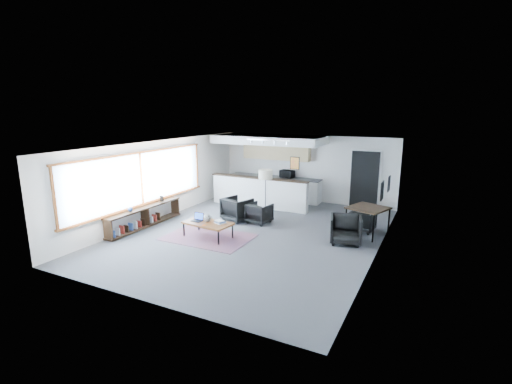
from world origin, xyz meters
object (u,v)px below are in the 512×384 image
at_px(dining_table, 368,210).
at_px(dining_chair_near, 346,230).
at_px(armchair_right, 259,212).
at_px(laptop, 198,218).
at_px(floor_lamp, 265,176).
at_px(dining_chair_far, 363,222).
at_px(coffee_table, 208,223).
at_px(ceramic_pot, 207,218).
at_px(armchair_left, 237,208).
at_px(microwave, 287,173).
at_px(book_stack, 220,222).

xyz_separation_m(dining_table, dining_chair_near, (-0.40, -0.96, -0.40)).
bearing_deg(armchair_right, laptop, 69.13).
bearing_deg(floor_lamp, laptop, -110.01).
bearing_deg(floor_lamp, dining_table, -5.32).
bearing_deg(armchair_right, dining_chair_far, -159.72).
height_order(coffee_table, dining_table, dining_table).
distance_m(ceramic_pot, armchair_left, 1.83).
height_order(coffee_table, microwave, microwave).
distance_m(book_stack, dining_table, 4.27).
height_order(ceramic_pot, dining_chair_near, dining_chair_near).
xyz_separation_m(armchair_right, dining_chair_near, (2.92, -0.59, 0.00)).
bearing_deg(armchair_left, ceramic_pot, 107.14).
bearing_deg(dining_chair_far, floor_lamp, 6.29).
distance_m(laptop, dining_chair_far, 4.91).
bearing_deg(ceramic_pot, dining_table, 28.89).
relative_size(book_stack, armchair_left, 0.41).
xyz_separation_m(armchair_left, armchair_right, (0.80, 0.04, -0.06)).
bearing_deg(coffee_table, ceramic_pot, 141.17).
bearing_deg(dining_table, dining_chair_near, -112.56).
bearing_deg(ceramic_pot, floor_lamp, 76.27).
bearing_deg(microwave, armchair_left, -88.23).
relative_size(laptop, ceramic_pot, 1.38).
height_order(book_stack, floor_lamp, floor_lamp).
relative_size(laptop, armchair_left, 0.37).
bearing_deg(book_stack, coffee_table, -167.15).
xyz_separation_m(armchair_left, dining_table, (4.11, 0.41, 0.34)).
xyz_separation_m(laptop, microwave, (0.70, 5.07, 0.60)).
xyz_separation_m(armchair_left, dining_chair_far, (3.93, 0.71, -0.12)).
bearing_deg(laptop, ceramic_pot, 4.94).
distance_m(coffee_table, ceramic_pot, 0.16).
bearing_deg(microwave, book_stack, -80.25).
bearing_deg(ceramic_pot, dining_chair_far, 33.20).
bearing_deg(armchair_left, dining_chair_near, -173.25).
distance_m(floor_lamp, dining_chair_far, 3.43).
height_order(armchair_right, dining_table, dining_table).
xyz_separation_m(armchair_right, dining_table, (3.31, 0.37, 0.40)).
bearing_deg(dining_table, armchair_left, -174.32).
xyz_separation_m(dining_chair_near, dining_chair_far, (0.22, 1.26, -0.06)).
bearing_deg(dining_chair_far, laptop, 38.05).
xyz_separation_m(coffee_table, dining_table, (4.01, 2.27, 0.34)).
relative_size(laptop, dining_chair_far, 0.53).
relative_size(armchair_left, dining_chair_near, 1.16).
distance_m(coffee_table, laptop, 0.37).
bearing_deg(coffee_table, dining_chair_near, 26.42).
relative_size(floor_lamp, microwave, 3.04).
bearing_deg(coffee_table, armchair_right, 76.33).
bearing_deg(armchair_right, dining_chair_near, 176.83).
height_order(ceramic_pot, dining_table, dining_table).
bearing_deg(laptop, armchair_right, 62.15).
bearing_deg(dining_table, laptop, -152.67).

